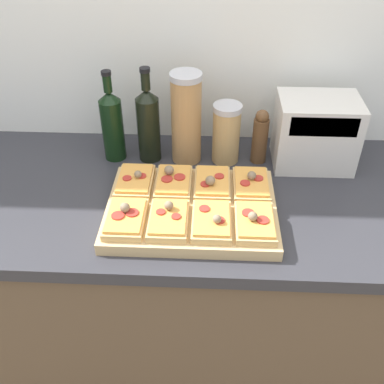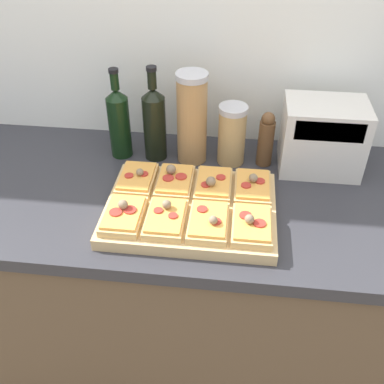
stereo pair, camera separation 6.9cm
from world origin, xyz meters
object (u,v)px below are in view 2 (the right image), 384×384
grain_jar_short (232,135)px  wine_bottle (154,122)px  cutting_board (191,209)px  olive_oil_bottle (119,122)px  pepper_mill (266,139)px  toaster_oven (322,137)px  grain_jar_tall (192,118)px

grain_jar_short → wine_bottle: bearing=180.0°
cutting_board → olive_oil_bottle: bearing=133.2°
wine_bottle → pepper_mill: size_ratio=1.70×
grain_jar_short → pepper_mill: size_ratio=1.08×
toaster_oven → pepper_mill: bearing=179.7°
wine_bottle → grain_jar_tall: bearing=0.0°
grain_jar_tall → grain_jar_short: size_ratio=1.50×
wine_bottle → grain_jar_tall: size_ratio=1.05×
olive_oil_bottle → toaster_oven: olive_oil_bottle is taller
cutting_board → grain_jar_short: bearing=71.0°
cutting_board → pepper_mill: bearing=54.1°
grain_jar_tall → grain_jar_short: (0.13, -0.00, -0.05)m
grain_jar_short → pepper_mill: bearing=-0.0°
olive_oil_bottle → pepper_mill: (0.47, -0.00, -0.03)m
olive_oil_bottle → wine_bottle: size_ratio=0.96×
wine_bottle → grain_jar_tall: wine_bottle is taller
grain_jar_short → cutting_board: bearing=-109.0°
grain_jar_short → olive_oil_bottle: bearing=180.0°
olive_oil_bottle → pepper_mill: 0.47m
cutting_board → pepper_mill: pepper_mill is taller
wine_bottle → grain_jar_tall: 0.12m
olive_oil_bottle → grain_jar_short: (0.36, 0.00, -0.02)m
grain_jar_tall → pepper_mill: size_ratio=1.62×
olive_oil_bottle → grain_jar_short: olive_oil_bottle is taller
grain_jar_short → toaster_oven: bearing=-0.2°
cutting_board → grain_jar_tall: bearing=96.0°
cutting_board → olive_oil_bottle: size_ratio=1.56×
olive_oil_bottle → toaster_oven: bearing=-0.1°
olive_oil_bottle → grain_jar_tall: (0.23, 0.00, 0.03)m
cutting_board → pepper_mill: size_ratio=2.56×
pepper_mill → toaster_oven: (0.17, -0.00, 0.02)m
grain_jar_short → toaster_oven: toaster_oven is taller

